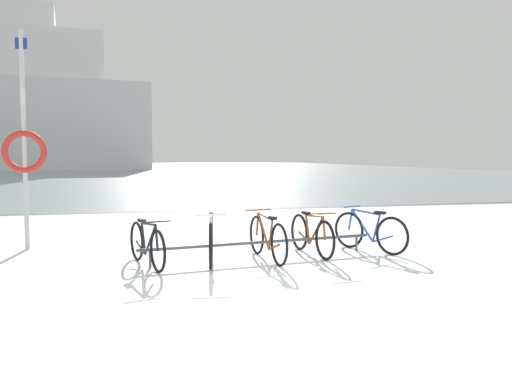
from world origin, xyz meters
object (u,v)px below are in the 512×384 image
at_px(bicycle_3, 312,235).
at_px(bicycle_0, 147,244).
at_px(bicycle_2, 267,238).
at_px(bicycle_1, 211,239).
at_px(bicycle_4, 370,232).
at_px(rescue_post, 24,147).

bearing_deg(bicycle_3, bicycle_0, -174.15).
xyz_separation_m(bicycle_0, bicycle_2, (1.95, 0.05, 0.02)).
height_order(bicycle_0, bicycle_1, bicycle_1).
xyz_separation_m(bicycle_0, bicycle_3, (2.81, 0.29, 0.01)).
bearing_deg(bicycle_3, bicycle_1, -174.18).
height_order(bicycle_3, bicycle_4, bicycle_4).
bearing_deg(rescue_post, bicycle_1, -31.18).
height_order(bicycle_0, bicycle_2, bicycle_2).
bearing_deg(bicycle_4, bicycle_0, -174.98).
bearing_deg(bicycle_1, rescue_post, 148.82).
bearing_deg(bicycle_0, rescue_post, 136.47).
distance_m(bicycle_0, bicycle_4, 3.95).
relative_size(bicycle_0, bicycle_1, 0.91).
height_order(bicycle_1, bicycle_3, bicycle_1).
bearing_deg(rescue_post, bicycle_4, -15.32).
bearing_deg(bicycle_2, rescue_post, 154.35).
distance_m(bicycle_1, bicycle_4, 2.92).
xyz_separation_m(bicycle_4, rescue_post, (-6.04, 1.66, 1.53)).
distance_m(bicycle_4, rescue_post, 6.45).
relative_size(bicycle_1, bicycle_4, 1.21).
distance_m(bicycle_1, rescue_post, 3.96).
bearing_deg(bicycle_1, bicycle_2, -3.35).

